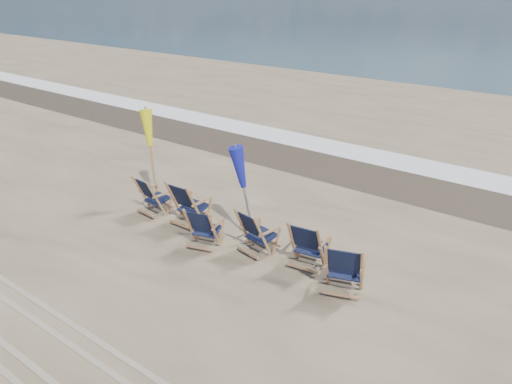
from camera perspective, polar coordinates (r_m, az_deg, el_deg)
surf_foam at (r=15.95m, az=13.37°, el=4.01°), size 200.00×1.40×0.01m
wet_sand_strip at (r=14.66m, az=10.92°, el=2.49°), size 200.00×2.60×0.00m
tire_tracks at (r=8.30m, az=-22.30°, el=-16.86°), size 80.00×1.30×0.01m
beach_chair_0 at (r=11.51m, az=-11.39°, el=-0.84°), size 0.69×0.77×0.99m
beach_chair_1 at (r=10.82m, az=-7.01°, el=-1.83°), size 0.72×0.81×1.11m
beach_chair_2 at (r=9.99m, az=-4.88°, el=-4.47°), size 0.78×0.83×0.96m
beach_chair_3 at (r=9.65m, az=0.68°, el=-5.26°), size 0.76×0.83×1.01m
beach_chair_4 at (r=9.31m, az=7.39°, el=-6.55°), size 0.76×0.83×1.04m
beach_chair_5 at (r=8.71m, az=11.96°, el=-9.05°), size 0.90×0.95×1.07m
umbrella_yellow at (r=11.88m, az=-12.03°, el=6.54°), size 0.30×0.30×2.32m
umbrella_blue at (r=9.87m, az=-1.14°, el=2.35°), size 0.30×0.30×2.11m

